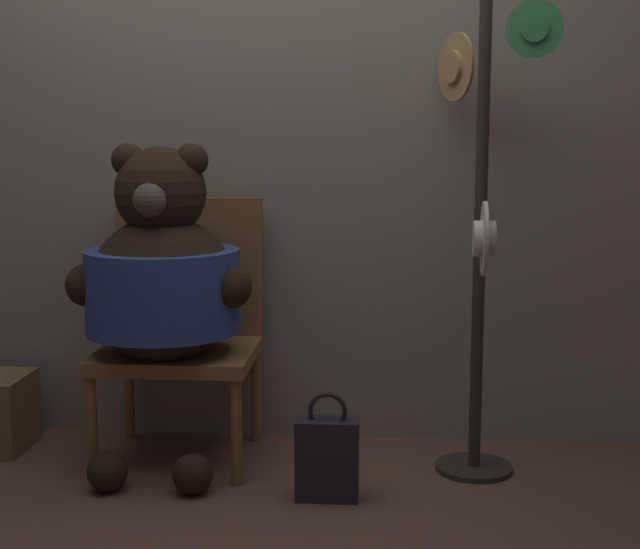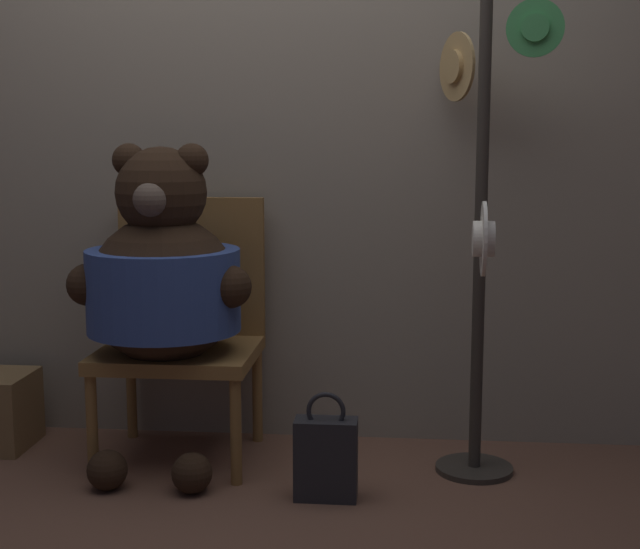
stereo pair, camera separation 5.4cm
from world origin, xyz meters
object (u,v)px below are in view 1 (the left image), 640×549
object	(u,v)px
chair	(183,324)
hat_display_rack	(480,234)
handbag_on_ground	(327,457)
teddy_bear	(162,281)

from	to	relation	value
chair	hat_display_rack	xyz separation A→B (m)	(1.10, -0.13, 0.36)
hat_display_rack	handbag_on_ground	distance (m)	0.93
chair	hat_display_rack	world-z (taller)	hat_display_rack
handbag_on_ground	hat_display_rack	bearing A→B (deg)	29.19
hat_display_rack	handbag_on_ground	size ratio (longest dim) A/B	4.64
teddy_bear	hat_display_rack	bearing A→B (deg)	2.44
teddy_bear	handbag_on_ground	xyz separation A→B (m)	(0.61, -0.24, -0.55)
chair	teddy_bear	bearing A→B (deg)	-98.69
hat_display_rack	handbag_on_ground	xyz separation A→B (m)	(-0.52, -0.29, -0.72)
chair	hat_display_rack	size ratio (longest dim) A/B	0.57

